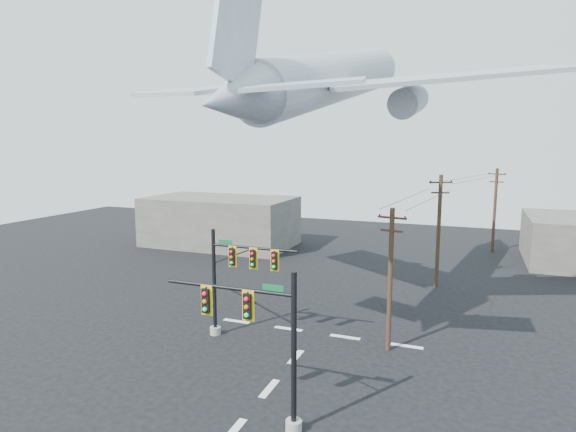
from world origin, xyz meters
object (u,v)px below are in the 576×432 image
at_px(utility_pole_b, 439,229).
at_px(signal_mast_far, 233,279).
at_px(utility_pole_a, 390,277).
at_px(signal_mast_near, 265,344).
at_px(airliner, 332,79).
at_px(utility_pole_c, 495,209).

bearing_deg(utility_pole_b, signal_mast_far, -144.61).
distance_m(signal_mast_far, utility_pole_a, 9.91).
height_order(signal_mast_near, airliner, airliner).
distance_m(signal_mast_near, utility_pole_a, 10.85).
distance_m(utility_pole_a, airliner, 14.54).
xyz_separation_m(utility_pole_a, airliner, (-5.30, 5.23, 12.49)).
xyz_separation_m(utility_pole_b, airliner, (-7.07, -9.90, 11.91)).
bearing_deg(utility_pole_a, utility_pole_c, 89.69).
bearing_deg(signal_mast_far, utility_pole_a, 10.03).
height_order(signal_mast_far, airliner, airliner).
bearing_deg(utility_pole_b, utility_pole_a, -116.95).
distance_m(signal_mast_near, utility_pole_b, 25.91).
bearing_deg(signal_mast_far, signal_mast_near, -54.84).
relative_size(signal_mast_near, utility_pole_a, 0.82).
relative_size(utility_pole_a, airliner, 0.28).
relative_size(signal_mast_near, signal_mast_far, 1.02).
relative_size(signal_mast_far, utility_pole_c, 0.73).
bearing_deg(utility_pole_a, signal_mast_far, -158.03).
bearing_deg(utility_pole_b, airliner, -145.79).
distance_m(utility_pole_b, utility_pole_c, 17.52).
bearing_deg(signal_mast_near, airliner, 95.49).
distance_m(signal_mast_near, signal_mast_far, 10.28).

